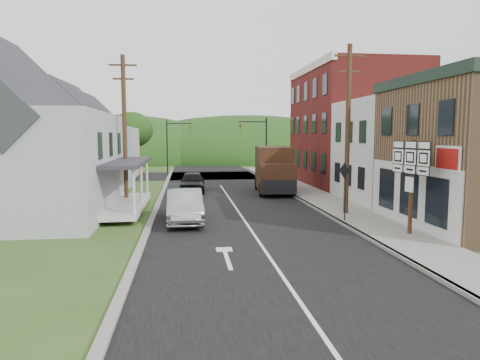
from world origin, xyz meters
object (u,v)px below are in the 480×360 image
object	(u,v)px
dark_sedan	(192,182)
route_sign_cluster	(411,173)
delivery_van	(274,170)
warning_sign	(345,184)
silver_sedan	(185,206)

from	to	relation	value
dark_sedan	route_sign_cluster	world-z (taller)	route_sign_cluster
delivery_van	route_sign_cluster	size ratio (longest dim) A/B	1.59
delivery_van	route_sign_cluster	distance (m)	14.76
route_sign_cluster	warning_sign	xyz separation A→B (m)	(-1.66, 3.10, -0.77)
warning_sign	delivery_van	bearing A→B (deg)	76.96
silver_sedan	route_sign_cluster	xyz separation A→B (m)	(9.42, -4.31, 1.93)
delivery_van	warning_sign	distance (m)	11.41
route_sign_cluster	dark_sedan	bearing A→B (deg)	110.58
delivery_van	warning_sign	bearing A→B (deg)	-78.75
dark_sedan	delivery_van	world-z (taller)	delivery_van
route_sign_cluster	silver_sedan	bearing A→B (deg)	146.10
dark_sedan	delivery_van	distance (m)	6.22
silver_sedan	delivery_van	xyz separation A→B (m)	(6.60, 10.14, 0.93)
route_sign_cluster	warning_sign	world-z (taller)	route_sign_cluster
route_sign_cluster	warning_sign	size ratio (longest dim) A/B	1.40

